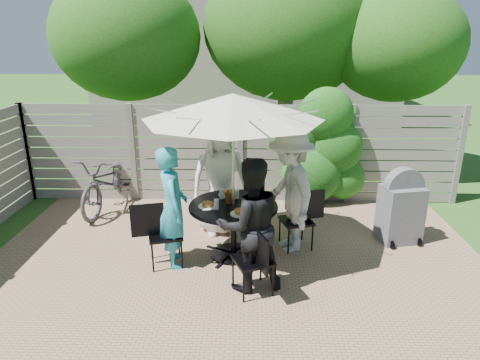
{
  "coord_description": "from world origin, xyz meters",
  "views": [
    {
      "loc": [
        0.2,
        -4.62,
        3.02
      ],
      "look_at": [
        0.05,
        1.05,
        1.09
      ],
      "focal_mm": 32.0,
      "sensor_mm": 36.0,
      "label": 1
    }
  ],
  "objects_px": {
    "chair_left": "(165,247)",
    "person_right": "(290,192)",
    "patio_table": "(233,220)",
    "glass_back": "(222,194)",
    "bbq_grill": "(401,209)",
    "plate_extra": "(252,209)",
    "plate_left": "(208,205)",
    "chair_right": "(297,231)",
    "person_front": "(250,226)",
    "glass_left": "(216,204)",
    "umbrella": "(233,107)",
    "person_left": "(173,208)",
    "plate_right": "(258,200)",
    "plate_back": "(227,194)",
    "plate_front": "(240,213)",
    "coffee_cup": "(236,194)",
    "bicycle": "(109,181)",
    "glass_front": "(246,206)",
    "chair_back": "(219,213)",
    "person_back": "(220,178)",
    "chair_front": "(253,273)",
    "syrup_jug": "(228,198)"
  },
  "relations": [
    {
      "from": "chair_back",
      "to": "bbq_grill",
      "type": "bearing_deg",
      "value": 67.1
    },
    {
      "from": "patio_table",
      "to": "glass_front",
      "type": "distance_m",
      "value": 0.42
    },
    {
      "from": "umbrella",
      "to": "chair_left",
      "type": "distance_m",
      "value": 2.1
    },
    {
      "from": "chair_front",
      "to": "plate_left",
      "type": "relative_size",
      "value": 3.48
    },
    {
      "from": "glass_back",
      "to": "chair_left",
      "type": "bearing_deg",
      "value": -146.63
    },
    {
      "from": "plate_left",
      "to": "plate_extra",
      "type": "xyz_separation_m",
      "value": [
        0.6,
        -0.13,
        0.0
      ]
    },
    {
      "from": "person_right",
      "to": "glass_left",
      "type": "height_order",
      "value": "person_right"
    },
    {
      "from": "person_left",
      "to": "glass_front",
      "type": "relative_size",
      "value": 11.96
    },
    {
      "from": "patio_table",
      "to": "chair_back",
      "type": "bearing_deg",
      "value": 106.58
    },
    {
      "from": "plate_back",
      "to": "bicycle",
      "type": "xyz_separation_m",
      "value": [
        -2.22,
        1.41,
        -0.31
      ]
    },
    {
      "from": "bicycle",
      "to": "bbq_grill",
      "type": "bearing_deg",
      "value": -6.16
    },
    {
      "from": "patio_table",
      "to": "person_back",
      "type": "bearing_deg",
      "value": 106.61
    },
    {
      "from": "plate_back",
      "to": "bbq_grill",
      "type": "relative_size",
      "value": 0.22
    },
    {
      "from": "chair_front",
      "to": "bbq_grill",
      "type": "distance_m",
      "value": 2.66
    },
    {
      "from": "chair_right",
      "to": "plate_extra",
      "type": "relative_size",
      "value": 3.69
    },
    {
      "from": "plate_front",
      "to": "syrup_jug",
      "type": "xyz_separation_m",
      "value": [
        -0.17,
        0.38,
        0.06
      ]
    },
    {
      "from": "person_front",
      "to": "plate_extra",
      "type": "distance_m",
      "value": 0.56
    },
    {
      "from": "chair_right",
      "to": "person_front",
      "type": "bearing_deg",
      "value": 40.95
    },
    {
      "from": "bbq_grill",
      "to": "plate_extra",
      "type": "bearing_deg",
      "value": -173.99
    },
    {
      "from": "person_right",
      "to": "glass_left",
      "type": "xyz_separation_m",
      "value": [
        -1.01,
        -0.41,
        -0.03
      ]
    },
    {
      "from": "person_front",
      "to": "chair_right",
      "type": "xyz_separation_m",
      "value": [
        0.69,
        1.07,
        -0.58
      ]
    },
    {
      "from": "glass_front",
      "to": "chair_back",
      "type": "bearing_deg",
      "value": 111.48
    },
    {
      "from": "plate_front",
      "to": "plate_right",
      "type": "distance_m",
      "value": 0.51
    },
    {
      "from": "chair_left",
      "to": "person_right",
      "type": "xyz_separation_m",
      "value": [
        1.72,
        0.51,
        0.63
      ]
    },
    {
      "from": "plate_left",
      "to": "coffee_cup",
      "type": "relative_size",
      "value": 2.17
    },
    {
      "from": "bicycle",
      "to": "chair_back",
      "type": "bearing_deg",
      "value": -13.88
    },
    {
      "from": "person_right",
      "to": "glass_back",
      "type": "height_order",
      "value": "person_right"
    },
    {
      "from": "person_back",
      "to": "person_front",
      "type": "height_order",
      "value": "person_back"
    },
    {
      "from": "plate_front",
      "to": "coffee_cup",
      "type": "bearing_deg",
      "value": 96.83
    },
    {
      "from": "umbrella",
      "to": "person_back",
      "type": "relative_size",
      "value": 1.62
    },
    {
      "from": "glass_back",
      "to": "coffee_cup",
      "type": "xyz_separation_m",
      "value": [
        0.21,
        0.02,
        -0.01
      ]
    },
    {
      "from": "person_left",
      "to": "plate_right",
      "type": "distance_m",
      "value": 1.19
    },
    {
      "from": "plate_left",
      "to": "bicycle",
      "type": "bearing_deg",
      "value": 136.75
    },
    {
      "from": "chair_front",
      "to": "person_right",
      "type": "xyz_separation_m",
      "value": [
        0.52,
        1.16,
        0.63
      ]
    },
    {
      "from": "plate_back",
      "to": "plate_left",
      "type": "xyz_separation_m",
      "value": [
        -0.24,
        -0.45,
        0.0
      ]
    },
    {
      "from": "person_front",
      "to": "plate_back",
      "type": "distance_m",
      "value": 1.19
    },
    {
      "from": "glass_front",
      "to": "person_right",
      "type": "bearing_deg",
      "value": 36.31
    },
    {
      "from": "umbrella",
      "to": "chair_right",
      "type": "xyz_separation_m",
      "value": [
        0.92,
        0.28,
        -1.88
      ]
    },
    {
      "from": "plate_right",
      "to": "chair_right",
      "type": "bearing_deg",
      "value": 16.61
    },
    {
      "from": "plate_extra",
      "to": "coffee_cup",
      "type": "bearing_deg",
      "value": 115.36
    },
    {
      "from": "chair_left",
      "to": "chair_front",
      "type": "bearing_deg",
      "value": -43.3
    },
    {
      "from": "person_left",
      "to": "coffee_cup",
      "type": "height_order",
      "value": "person_left"
    },
    {
      "from": "chair_left",
      "to": "coffee_cup",
      "type": "distance_m",
      "value": 1.23
    },
    {
      "from": "person_left",
      "to": "glass_back",
      "type": "xyz_separation_m",
      "value": [
        0.62,
        0.46,
        0.03
      ]
    },
    {
      "from": "patio_table",
      "to": "glass_back",
      "type": "height_order",
      "value": "glass_back"
    },
    {
      "from": "umbrella",
      "to": "person_left",
      "type": "relative_size",
      "value": 1.77
    },
    {
      "from": "chair_right",
      "to": "person_right",
      "type": "relative_size",
      "value": 0.49
    },
    {
      "from": "plate_back",
      "to": "plate_front",
      "type": "height_order",
      "value": "same"
    },
    {
      "from": "person_back",
      "to": "chair_front",
      "type": "bearing_deg",
      "value": -89.96
    },
    {
      "from": "plate_left",
      "to": "bicycle",
      "type": "xyz_separation_m",
      "value": [
        -1.97,
        1.86,
        -0.31
      ]
    }
  ]
}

